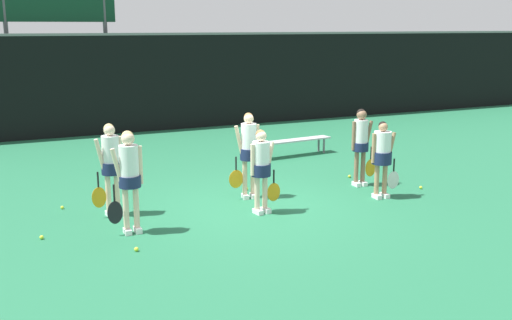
# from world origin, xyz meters

# --- Properties ---
(ground_plane) EXTENTS (140.00, 140.00, 0.00)m
(ground_plane) POSITION_xyz_m (0.00, 0.00, 0.00)
(ground_plane) COLOR #216642
(fence_windscreen) EXTENTS (60.00, 0.08, 3.30)m
(fence_windscreen) POSITION_xyz_m (0.00, 9.39, 1.66)
(fence_windscreen) COLOR black
(fence_windscreen) RESTS_ON ground_plane
(scoreboard) EXTENTS (3.77, 0.15, 5.20)m
(scoreboard) POSITION_xyz_m (-2.39, 10.28, 4.04)
(scoreboard) COLOR #515156
(scoreboard) RESTS_ON ground_plane
(bench_courtside) EXTENTS (2.22, 0.56, 0.45)m
(bench_courtside) POSITION_xyz_m (2.96, 3.85, 0.40)
(bench_courtside) COLOR #B2B2B7
(bench_courtside) RESTS_ON ground_plane
(player_0) EXTENTS (0.65, 0.38, 1.80)m
(player_0) POSITION_xyz_m (-2.65, -0.55, 1.08)
(player_0) COLOR beige
(player_0) RESTS_ON ground_plane
(player_1) EXTENTS (0.65, 0.38, 1.63)m
(player_1) POSITION_xyz_m (-0.11, -0.47, 0.96)
(player_1) COLOR beige
(player_1) RESTS_ON ground_plane
(player_2) EXTENTS (0.70, 0.41, 1.62)m
(player_2) POSITION_xyz_m (2.61, -0.57, 0.95)
(player_2) COLOR tan
(player_2) RESTS_ON ground_plane
(player_3) EXTENTS (0.63, 0.37, 1.76)m
(player_3) POSITION_xyz_m (-2.73, 0.59, 1.04)
(player_3) COLOR beige
(player_3) RESTS_ON ground_plane
(player_4) EXTENTS (0.66, 0.37, 1.80)m
(player_4) POSITION_xyz_m (0.09, 0.58, 1.06)
(player_4) COLOR beige
(player_4) RESTS_ON ground_plane
(player_5) EXTENTS (0.64, 0.36, 1.74)m
(player_5) POSITION_xyz_m (2.77, 0.44, 1.03)
(player_5) COLOR #8C664C
(player_5) RESTS_ON ground_plane
(tennis_ball_0) EXTENTS (0.07, 0.07, 0.07)m
(tennis_ball_0) POSITION_xyz_m (2.95, 1.12, 0.03)
(tennis_ball_0) COLOR #CCE033
(tennis_ball_0) RESTS_ON ground_plane
(tennis_ball_1) EXTENTS (0.07, 0.07, 0.07)m
(tennis_ball_1) POSITION_xyz_m (0.28, 1.14, 0.03)
(tennis_ball_1) COLOR #CCE033
(tennis_ball_1) RESTS_ON ground_plane
(tennis_ball_2) EXTENTS (0.07, 0.07, 0.07)m
(tennis_ball_2) POSITION_xyz_m (3.83, -0.39, 0.03)
(tennis_ball_2) COLOR #CCE033
(tennis_ball_2) RESTS_ON ground_plane
(tennis_ball_3) EXTENTS (0.07, 0.07, 0.07)m
(tennis_ball_3) POSITION_xyz_m (-3.58, 1.39, 0.03)
(tennis_ball_3) COLOR #CCE033
(tennis_ball_3) RESTS_ON ground_plane
(tennis_ball_4) EXTENTS (0.07, 0.07, 0.07)m
(tennis_ball_4) POSITION_xyz_m (-4.12, -0.24, 0.03)
(tennis_ball_4) COLOR #CCE033
(tennis_ball_4) RESTS_ON ground_plane
(tennis_ball_5) EXTENTS (0.07, 0.07, 0.07)m
(tennis_ball_5) POSITION_xyz_m (-2.79, -1.46, 0.04)
(tennis_ball_5) COLOR #CCE033
(tennis_ball_5) RESTS_ON ground_plane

